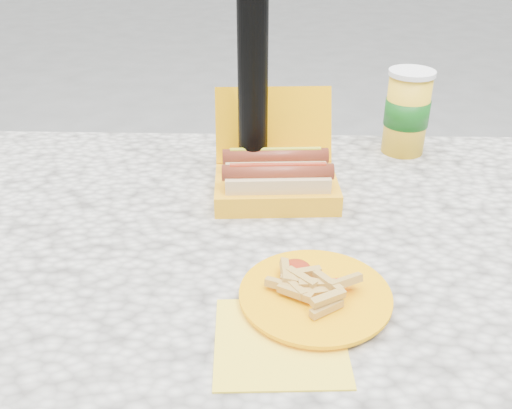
{
  "coord_description": "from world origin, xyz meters",
  "views": [
    {
      "loc": [
        0.03,
        -0.75,
        1.22
      ],
      "look_at": [
        0.01,
        0.0,
        0.8
      ],
      "focal_mm": 40.0,
      "sensor_mm": 36.0,
      "label": 1
    }
  ],
  "objects": [
    {
      "name": "picnic_table",
      "position": [
        0.0,
        0.0,
        0.64
      ],
      "size": [
        1.2,
        0.8,
        0.75
      ],
      "color": "beige",
      "rests_on": "ground"
    },
    {
      "name": "hotdog_box",
      "position": [
        0.04,
        0.12,
        0.79
      ],
      "size": [
        0.22,
        0.2,
        0.16
      ],
      "rotation": [
        0.0,
        0.0,
        0.06
      ],
      "color": "#FFA600",
      "rests_on": "picnic_table"
    },
    {
      "name": "fries_plate",
      "position": [
        0.09,
        -0.17,
        0.76
      ],
      "size": [
        0.23,
        0.26,
        0.04
      ],
      "rotation": [
        0.0,
        0.0,
        -0.24
      ],
      "color": "yellow",
      "rests_on": "picnic_table"
    },
    {
      "name": "soda_cup",
      "position": [
        0.3,
        0.32,
        0.83
      ],
      "size": [
        0.09,
        0.09,
        0.17
      ],
      "rotation": [
        0.0,
        0.0,
        0.13
      ],
      "color": "yellow",
      "rests_on": "picnic_table"
    }
  ]
}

